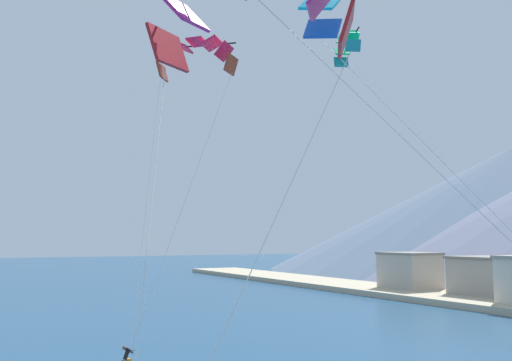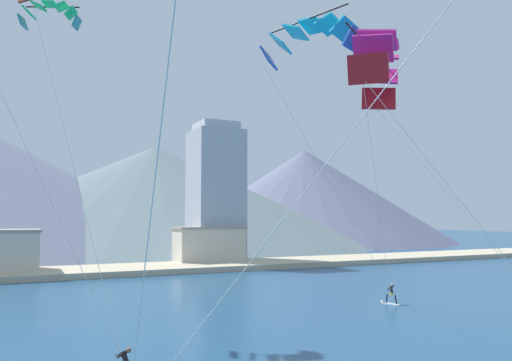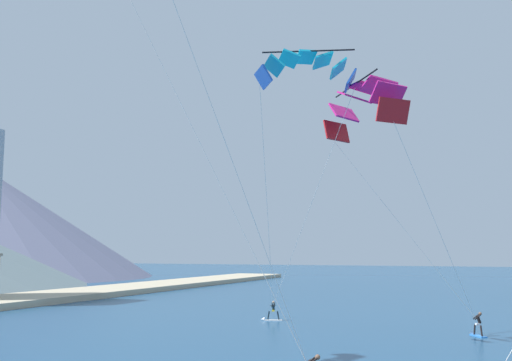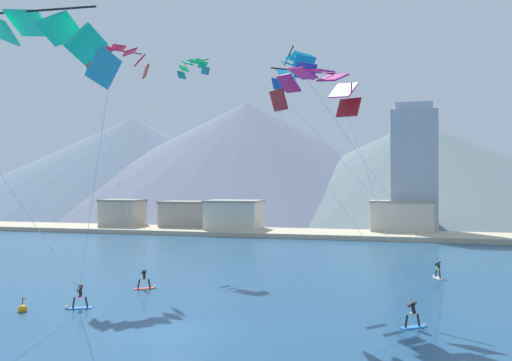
{
  "view_description": "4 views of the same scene",
  "coord_description": "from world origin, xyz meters",
  "px_view_note": "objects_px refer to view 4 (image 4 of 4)",
  "views": [
    {
      "loc": [
        22.93,
        1.49,
        7.04
      ],
      "look_at": [
        -3.5,
        15.48,
        10.08
      ],
      "focal_mm": 40.0,
      "sensor_mm": 36.0,
      "label": 1
    },
    {
      "loc": [
        -10.85,
        -10.7,
        6.66
      ],
      "look_at": [
        3.75,
        19.32,
        9.15
      ],
      "focal_mm": 35.0,
      "sensor_mm": 36.0,
      "label": 2
    },
    {
      "loc": [
        -28.91,
        2.9,
        5.6
      ],
      "look_at": [
        -0.98,
        14.45,
        9.37
      ],
      "focal_mm": 40.0,
      "sensor_mm": 36.0,
      "label": 3
    },
    {
      "loc": [
        10.94,
        -25.18,
        8.13
      ],
      "look_at": [
        0.76,
        15.03,
        8.33
      ],
      "focal_mm": 35.0,
      "sensor_mm": 36.0,
      "label": 4
    }
  ],
  "objects_px": {
    "kitesurfer_near_trail": "(77,301)",
    "parafoil_kite_far_left": "(317,87)",
    "kitesurfer_far_left": "(416,319)",
    "parafoil_kite_near_trail": "(27,43)",
    "parafoil_kite_distant_high_outer": "(193,66)",
    "kitesurfer_mid_center": "(437,273)",
    "kitesurfer_near_lead": "(147,283)",
    "parafoil_kite_near_lead": "(118,59)",
    "parafoil_kite_mid_center": "(295,69)",
    "race_marker_buoy": "(23,309)"
  },
  "relations": [
    {
      "from": "kitesurfer_mid_center",
      "to": "parafoil_kite_distant_high_outer",
      "type": "relative_size",
      "value": 0.43
    },
    {
      "from": "parafoil_kite_near_trail",
      "to": "kitesurfer_mid_center",
      "type": "bearing_deg",
      "value": 49.72
    },
    {
      "from": "kitesurfer_near_trail",
      "to": "kitesurfer_far_left",
      "type": "bearing_deg",
      "value": 2.58
    },
    {
      "from": "kitesurfer_near_trail",
      "to": "parafoil_kite_near_trail",
      "type": "xyz_separation_m",
      "value": [
        2.73,
        -8.04,
        14.35
      ]
    },
    {
      "from": "parafoil_kite_distant_high_outer",
      "to": "parafoil_kite_near_lead",
      "type": "bearing_deg",
      "value": -107.96
    },
    {
      "from": "kitesurfer_near_lead",
      "to": "parafoil_kite_near_trail",
      "type": "height_order",
      "value": "parafoil_kite_near_trail"
    },
    {
      "from": "kitesurfer_mid_center",
      "to": "parafoil_kite_near_trail",
      "type": "distance_m",
      "value": 35.52
    },
    {
      "from": "parafoil_kite_far_left",
      "to": "kitesurfer_near_trail",
      "type": "bearing_deg",
      "value": -155.24
    },
    {
      "from": "kitesurfer_near_lead",
      "to": "parafoil_kite_far_left",
      "type": "bearing_deg",
      "value": 0.81
    },
    {
      "from": "kitesurfer_far_left",
      "to": "kitesurfer_near_lead",
      "type": "bearing_deg",
      "value": 163.7
    },
    {
      "from": "kitesurfer_near_lead",
      "to": "race_marker_buoy",
      "type": "height_order",
      "value": "kitesurfer_near_lead"
    },
    {
      "from": "kitesurfer_far_left",
      "to": "parafoil_kite_near_trail",
      "type": "relative_size",
      "value": 0.11
    },
    {
      "from": "kitesurfer_near_trail",
      "to": "parafoil_kite_distant_high_outer",
      "type": "distance_m",
      "value": 30.4
    },
    {
      "from": "kitesurfer_near_trail",
      "to": "parafoil_kite_distant_high_outer",
      "type": "relative_size",
      "value": 0.42
    },
    {
      "from": "kitesurfer_near_trail",
      "to": "kitesurfer_mid_center",
      "type": "bearing_deg",
      "value": 35.21
    },
    {
      "from": "parafoil_kite_far_left",
      "to": "kitesurfer_far_left",
      "type": "bearing_deg",
      "value": -42.79
    },
    {
      "from": "parafoil_kite_far_left",
      "to": "parafoil_kite_mid_center",
      "type": "bearing_deg",
      "value": 122.96
    },
    {
      "from": "parafoil_kite_near_lead",
      "to": "parafoil_kite_near_trail",
      "type": "height_order",
      "value": "parafoil_kite_near_lead"
    },
    {
      "from": "kitesurfer_far_left",
      "to": "parafoil_kite_far_left",
      "type": "bearing_deg",
      "value": 137.21
    },
    {
      "from": "kitesurfer_mid_center",
      "to": "parafoil_kite_mid_center",
      "type": "height_order",
      "value": "parafoil_kite_mid_center"
    },
    {
      "from": "parafoil_kite_far_left",
      "to": "race_marker_buoy",
      "type": "distance_m",
      "value": 24.41
    },
    {
      "from": "parafoil_kite_near_lead",
      "to": "race_marker_buoy",
      "type": "height_order",
      "value": "parafoil_kite_near_lead"
    },
    {
      "from": "kitesurfer_near_trail",
      "to": "parafoil_kite_near_lead",
      "type": "height_order",
      "value": "parafoil_kite_near_lead"
    },
    {
      "from": "kitesurfer_far_left",
      "to": "parafoil_kite_near_trail",
      "type": "bearing_deg",
      "value": -153.84
    },
    {
      "from": "kitesurfer_far_left",
      "to": "parafoil_kite_far_left",
      "type": "relative_size",
      "value": 0.11
    },
    {
      "from": "parafoil_kite_near_lead",
      "to": "kitesurfer_far_left",
      "type": "bearing_deg",
      "value": -24.37
    },
    {
      "from": "kitesurfer_mid_center",
      "to": "kitesurfer_near_trail",
      "type": "bearing_deg",
      "value": -144.79
    },
    {
      "from": "kitesurfer_near_trail",
      "to": "parafoil_kite_far_left",
      "type": "distance_m",
      "value": 21.73
    },
    {
      "from": "kitesurfer_far_left",
      "to": "parafoil_kite_near_trail",
      "type": "height_order",
      "value": "parafoil_kite_near_trail"
    },
    {
      "from": "kitesurfer_mid_center",
      "to": "kitesurfer_far_left",
      "type": "height_order",
      "value": "kitesurfer_far_left"
    },
    {
      "from": "kitesurfer_mid_center",
      "to": "parafoil_kite_distant_high_outer",
      "type": "bearing_deg",
      "value": 166.72
    },
    {
      "from": "kitesurfer_near_trail",
      "to": "kitesurfer_mid_center",
      "type": "distance_m",
      "value": 29.04
    },
    {
      "from": "kitesurfer_near_lead",
      "to": "parafoil_kite_near_lead",
      "type": "relative_size",
      "value": 0.09
    },
    {
      "from": "kitesurfer_mid_center",
      "to": "kitesurfer_far_left",
      "type": "bearing_deg",
      "value": -99.73
    },
    {
      "from": "kitesurfer_mid_center",
      "to": "race_marker_buoy",
      "type": "relative_size",
      "value": 1.75
    },
    {
      "from": "kitesurfer_mid_center",
      "to": "parafoil_kite_far_left",
      "type": "height_order",
      "value": "parafoil_kite_far_left"
    },
    {
      "from": "parafoil_kite_near_trail",
      "to": "parafoil_kite_far_left",
      "type": "bearing_deg",
      "value": 51.03
    },
    {
      "from": "parafoil_kite_far_left",
      "to": "race_marker_buoy",
      "type": "bearing_deg",
      "value": -154.66
    },
    {
      "from": "kitesurfer_near_lead",
      "to": "kitesurfer_mid_center",
      "type": "relative_size",
      "value": 0.94
    },
    {
      "from": "kitesurfer_near_lead",
      "to": "parafoil_kite_near_trail",
      "type": "distance_m",
      "value": 20.52
    },
    {
      "from": "race_marker_buoy",
      "to": "kitesurfer_near_trail",
      "type": "bearing_deg",
      "value": 28.27
    },
    {
      "from": "kitesurfer_near_trail",
      "to": "parafoil_kite_far_left",
      "type": "bearing_deg",
      "value": 24.76
    },
    {
      "from": "parafoil_kite_near_lead",
      "to": "kitesurfer_near_trail",
      "type": "bearing_deg",
      "value": -71.69
    },
    {
      "from": "parafoil_kite_mid_center",
      "to": "parafoil_kite_far_left",
      "type": "bearing_deg",
      "value": -57.04
    },
    {
      "from": "kitesurfer_far_left",
      "to": "parafoil_kite_near_lead",
      "type": "relative_size",
      "value": 0.09
    },
    {
      "from": "kitesurfer_mid_center",
      "to": "parafoil_kite_near_lead",
      "type": "relative_size",
      "value": 0.09
    },
    {
      "from": "parafoil_kite_near_trail",
      "to": "parafoil_kite_far_left",
      "type": "distance_m",
      "value": 19.06
    },
    {
      "from": "parafoil_kite_near_lead",
      "to": "parafoil_kite_distant_high_outer",
      "type": "xyz_separation_m",
      "value": [
        3.31,
        10.21,
        1.43
      ]
    },
    {
      "from": "kitesurfer_far_left",
      "to": "parafoil_kite_distant_high_outer",
      "type": "xyz_separation_m",
      "value": [
        -21.79,
        21.57,
        20.41
      ]
    },
    {
      "from": "kitesurfer_near_lead",
      "to": "race_marker_buoy",
      "type": "relative_size",
      "value": 1.64
    }
  ]
}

